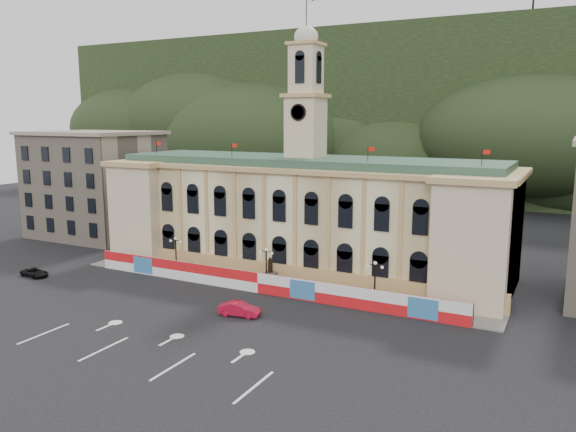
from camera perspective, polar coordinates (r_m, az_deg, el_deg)
The scene contains 13 objects.
ground at distance 56.97m, azimuth -10.89°, elevation -11.74°, with size 260.00×260.00×0.00m, color black.
lane_markings at distance 53.46m, azimuth -14.30°, elevation -13.35°, with size 26.00×10.00×0.02m, color white, non-canonical shape.
hill_ridge at distance 166.58m, azimuth 16.18°, elevation 9.06°, with size 230.00×80.00×64.00m.
city_hall at distance 77.59m, azimuth 1.64°, elevation 0.27°, with size 56.20×17.60×37.10m.
side_building_left at distance 105.67m, azimuth -19.02°, elevation 3.12°, with size 21.00×17.00×18.60m.
hoarding_fence at distance 68.26m, azimuth -2.98°, elevation -6.78°, with size 50.00×0.44×2.50m.
pavement at distance 70.85m, azimuth -1.91°, elevation -7.14°, with size 56.00×5.50×0.16m, color slate.
statue at distance 70.75m, azimuth -1.81°, elevation -6.23°, with size 1.40×1.40×3.72m.
lamp_left at distance 77.12m, azimuth -11.32°, elevation -3.61°, with size 1.96×0.44×5.15m.
lamp_center at distance 69.40m, azimuth -2.23°, elevation -4.93°, with size 1.96×0.44×5.15m.
lamp_right at distance 63.87m, azimuth 8.82°, elevation -6.36°, with size 1.96×0.44×5.15m.
red_sedan at distance 60.88m, azimuth -4.96°, elevation -9.40°, with size 4.72×2.32×1.49m, color #AE0C26.
black_suv at distance 82.31m, azimuth -24.34°, elevation -5.25°, with size 4.23×2.18×1.14m, color black.
Camera 1 is at (33.35, -41.21, 20.84)m, focal length 35.00 mm.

